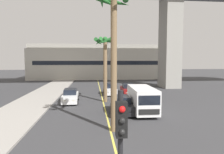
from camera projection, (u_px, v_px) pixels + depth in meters
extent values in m
cube|color=#DBCC4C|center=(104.00, 103.00, 22.53)|extent=(0.14, 56.00, 0.01)
cube|color=gray|center=(170.00, 41.00, 35.54)|extent=(2.80, 4.40, 16.63)
cube|color=beige|center=(97.00, 64.00, 52.98)|extent=(34.70, 8.00, 7.76)
cube|color=#9C998D|center=(97.00, 47.00, 52.61)|extent=(34.00, 7.20, 1.20)
cube|color=black|center=(98.00, 63.00, 48.96)|extent=(31.23, 0.04, 1.00)
cube|color=black|center=(122.00, 107.00, 18.33)|extent=(1.72, 4.11, 0.80)
cube|color=black|center=(121.00, 99.00, 18.43)|extent=(1.40, 2.06, 0.60)
cube|color=#F2EDCC|center=(131.00, 112.00, 16.38)|extent=(0.24, 0.08, 0.14)
cube|color=#F2EDCC|center=(119.00, 112.00, 16.29)|extent=(0.24, 0.08, 0.14)
cylinder|color=black|center=(133.00, 113.00, 17.17)|extent=(0.22, 0.64, 0.64)
cylinder|color=black|center=(114.00, 113.00, 17.02)|extent=(0.22, 0.64, 0.64)
cylinder|color=black|center=(128.00, 106.00, 19.69)|extent=(0.22, 0.64, 0.64)
cylinder|color=black|center=(112.00, 107.00, 19.54)|extent=(0.22, 0.64, 0.64)
cube|color=maroon|center=(128.00, 91.00, 28.15)|extent=(1.72, 4.11, 0.80)
cube|color=black|center=(128.00, 86.00, 28.24)|extent=(1.41, 2.06, 0.60)
cube|color=#F2EDCC|center=(134.00, 93.00, 26.19)|extent=(0.24, 0.08, 0.14)
cube|color=#F2EDCC|center=(127.00, 93.00, 26.11)|extent=(0.24, 0.08, 0.14)
cylinder|color=black|center=(135.00, 94.00, 26.98)|extent=(0.22, 0.64, 0.64)
cylinder|color=black|center=(124.00, 94.00, 26.84)|extent=(0.22, 0.64, 0.64)
cylinder|color=black|center=(132.00, 91.00, 29.51)|extent=(0.22, 0.64, 0.64)
cylinder|color=black|center=(121.00, 91.00, 29.36)|extent=(0.22, 0.64, 0.64)
cube|color=white|center=(110.00, 90.00, 28.44)|extent=(1.74, 4.11, 0.80)
cube|color=black|center=(110.00, 86.00, 28.54)|extent=(1.41, 2.06, 0.60)
cube|color=#F2EDCC|center=(115.00, 92.00, 26.49)|extent=(0.24, 0.08, 0.14)
cube|color=#F2EDCC|center=(108.00, 92.00, 26.40)|extent=(0.24, 0.08, 0.14)
cylinder|color=black|center=(117.00, 94.00, 27.28)|extent=(0.23, 0.64, 0.64)
cylinder|color=black|center=(105.00, 94.00, 27.13)|extent=(0.23, 0.64, 0.64)
cylinder|color=black|center=(115.00, 91.00, 29.80)|extent=(0.23, 0.64, 0.64)
cylinder|color=black|center=(104.00, 91.00, 29.66)|extent=(0.23, 0.64, 0.64)
cube|color=white|center=(70.00, 98.00, 22.95)|extent=(1.84, 4.16, 0.80)
cube|color=black|center=(70.00, 91.00, 23.04)|extent=(1.47, 2.10, 0.60)
cube|color=#F2EDCC|center=(74.00, 100.00, 21.02)|extent=(0.24, 0.09, 0.14)
cube|color=#F2EDCC|center=(64.00, 101.00, 20.89)|extent=(0.24, 0.09, 0.14)
cylinder|color=black|center=(77.00, 102.00, 21.82)|extent=(0.24, 0.65, 0.64)
cylinder|color=black|center=(62.00, 102.00, 21.61)|extent=(0.24, 0.65, 0.64)
cylinder|color=black|center=(78.00, 98.00, 24.33)|extent=(0.24, 0.65, 0.64)
cylinder|color=black|center=(65.00, 98.00, 24.12)|extent=(0.24, 0.65, 0.64)
cube|color=white|center=(142.00, 99.00, 18.47)|extent=(2.12, 5.25, 2.10)
cube|color=black|center=(149.00, 100.00, 15.90)|extent=(1.80, 0.12, 0.80)
cube|color=black|center=(149.00, 112.00, 15.92)|extent=(1.70, 0.10, 0.44)
cylinder|color=black|center=(157.00, 113.00, 17.07)|extent=(0.28, 0.77, 0.76)
cylinder|color=black|center=(135.00, 113.00, 16.93)|extent=(0.28, 0.77, 0.76)
cylinder|color=black|center=(148.00, 105.00, 20.17)|extent=(0.28, 0.77, 0.76)
cylinder|color=black|center=(129.00, 105.00, 20.03)|extent=(0.28, 0.77, 0.76)
cube|color=black|center=(121.00, 119.00, 4.20)|extent=(0.24, 0.20, 0.76)
sphere|color=red|center=(122.00, 109.00, 4.08)|extent=(0.14, 0.14, 0.14)
sphere|color=black|center=(122.00, 121.00, 4.10)|extent=(0.14, 0.14, 0.14)
sphere|color=black|center=(122.00, 132.00, 4.12)|extent=(0.14, 0.14, 0.14)
cylinder|color=brown|center=(114.00, 66.00, 13.32)|extent=(0.42, 0.42, 8.90)
cone|color=#236028|center=(118.00, 3.00, 13.69)|extent=(1.66, 1.21, 0.89)
cone|color=#236028|center=(107.00, 2.00, 13.63)|extent=(1.68, 1.16, 0.84)
cone|color=#236028|center=(102.00, 1.00, 13.00)|extent=(0.66, 1.70, 0.96)
cylinder|color=brown|center=(105.00, 72.00, 23.08)|extent=(0.43, 0.43, 7.13)
sphere|color=#236028|center=(105.00, 39.00, 22.77)|extent=(0.60, 0.60, 0.60)
cone|color=#236028|center=(112.00, 42.00, 22.87)|extent=(0.46, 1.70, 1.04)
cone|color=#236028|center=(109.00, 42.00, 23.50)|extent=(1.65, 1.35, 0.80)
cone|color=#236028|center=(103.00, 42.00, 23.55)|extent=(1.77, 0.93, 0.83)
cone|color=#236028|center=(99.00, 42.00, 23.10)|extent=(1.17, 1.72, 0.95)
cone|color=#236028|center=(98.00, 42.00, 22.45)|extent=(0.97, 1.75, 0.99)
cone|color=#236028|center=(105.00, 41.00, 21.97)|extent=(1.75, 0.66, 1.00)
cone|color=#236028|center=(109.00, 41.00, 22.12)|extent=(1.70, 1.25, 0.86)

